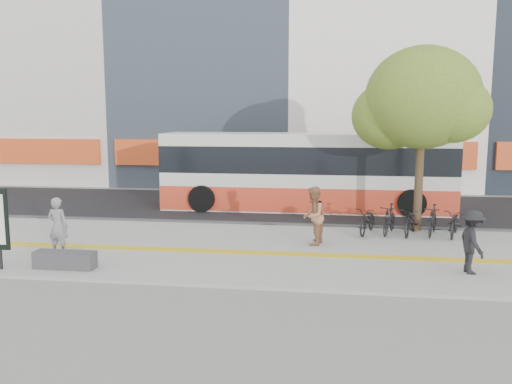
# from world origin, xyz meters

# --- Properties ---
(ground) EXTENTS (120.00, 120.00, 0.00)m
(ground) POSITION_xyz_m (0.00, 0.00, 0.00)
(ground) COLOR slate
(ground) RESTS_ON ground
(sidewalk) EXTENTS (40.00, 7.00, 0.08)m
(sidewalk) POSITION_xyz_m (0.00, 1.50, 0.04)
(sidewalk) COLOR slate
(sidewalk) RESTS_ON ground
(tactile_strip) EXTENTS (40.00, 0.45, 0.01)m
(tactile_strip) POSITION_xyz_m (0.00, 1.00, 0.09)
(tactile_strip) COLOR gold
(tactile_strip) RESTS_ON sidewalk
(street) EXTENTS (40.00, 8.00, 0.06)m
(street) POSITION_xyz_m (0.00, 9.00, 0.03)
(street) COLOR black
(street) RESTS_ON ground
(curb) EXTENTS (40.00, 0.25, 0.14)m
(curb) POSITION_xyz_m (0.00, 5.00, 0.07)
(curb) COLOR #373739
(curb) RESTS_ON ground
(bench) EXTENTS (1.60, 0.45, 0.45)m
(bench) POSITION_xyz_m (-2.60, -1.20, 0.30)
(bench) COLOR #373739
(bench) RESTS_ON sidewalk
(street_tree) EXTENTS (4.40, 3.80, 6.31)m
(street_tree) POSITION_xyz_m (7.18, 4.82, 4.51)
(street_tree) COLOR #382919
(street_tree) RESTS_ON sidewalk
(bus) EXTENTS (12.03, 2.85, 3.20)m
(bus) POSITION_xyz_m (3.19, 8.50, 1.57)
(bus) COLOR silver
(bus) RESTS_ON street
(bicycle_row) EXTENTS (3.91, 1.83, 1.01)m
(bicycle_row) POSITION_xyz_m (6.89, 4.00, 0.55)
(bicycle_row) COLOR black
(bicycle_row) RESTS_ON sidewalk
(seated_woman) EXTENTS (0.64, 0.45, 1.67)m
(seated_woman) POSITION_xyz_m (-3.40, -0.02, 0.92)
(seated_woman) COLOR black
(seated_woman) RESTS_ON sidewalk
(pedestrian_tan) EXTENTS (0.85, 1.00, 1.80)m
(pedestrian_tan) POSITION_xyz_m (3.71, 2.22, 0.98)
(pedestrian_tan) COLOR #9D6546
(pedestrian_tan) RESTS_ON sidewalk
(pedestrian_dark) EXTENTS (0.76, 1.13, 1.62)m
(pedestrian_dark) POSITION_xyz_m (7.76, -0.18, 0.89)
(pedestrian_dark) COLOR black
(pedestrian_dark) RESTS_ON sidewalk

